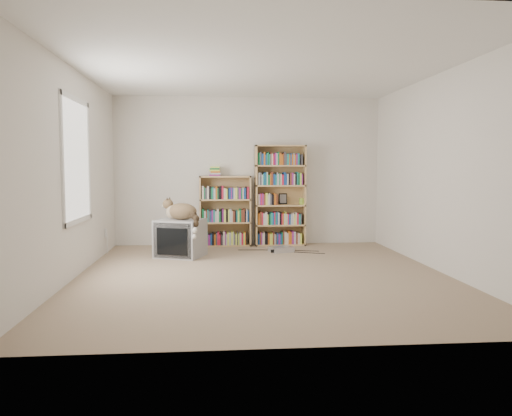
{
  "coord_description": "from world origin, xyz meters",
  "views": [
    {
      "loc": [
        -0.59,
        -6.0,
        1.31
      ],
      "look_at": [
        0.0,
        1.0,
        0.74
      ],
      "focal_mm": 35.0,
      "sensor_mm": 36.0,
      "label": 1
    }
  ],
  "objects": [
    {
      "name": "floor_cables",
      "position": [
        0.3,
        1.6,
        0.0
      ],
      "size": [
        1.2,
        0.7,
        0.01
      ],
      "primitive_type": null,
      "color": "black",
      "rests_on": "floor"
    },
    {
      "name": "bookcase_tall",
      "position": [
        0.53,
        2.36,
        0.81
      ],
      "size": [
        0.84,
        0.3,
        1.69
      ],
      "color": "tan",
      "rests_on": "floor"
    },
    {
      "name": "cat",
      "position": [
        -1.03,
        1.29,
        0.64
      ],
      "size": [
        0.62,
        0.64,
        0.54
      ],
      "rotation": [
        0.0,
        0.0,
        -0.32
      ],
      "color": "#352416",
      "rests_on": "crt_tv"
    },
    {
      "name": "ceiling",
      "position": [
        0.0,
        0.0,
        2.5
      ],
      "size": [
        4.5,
        5.0,
        0.02
      ],
      "primitive_type": "cube",
      "color": "white",
      "rests_on": "wall_back"
    },
    {
      "name": "framed_print",
      "position": [
        0.59,
        2.44,
        0.78
      ],
      "size": [
        0.14,
        0.05,
        0.18
      ],
      "primitive_type": "cube",
      "rotation": [
        -0.17,
        0.0,
        0.0
      ],
      "color": "black",
      "rests_on": "bookcase_tall"
    },
    {
      "name": "bookcase_short",
      "position": [
        -0.4,
        2.36,
        0.54
      ],
      "size": [
        0.85,
        0.3,
        1.18
      ],
      "color": "tan",
      "rests_on": "floor"
    },
    {
      "name": "window",
      "position": [
        -2.24,
        0.2,
        1.4
      ],
      "size": [
        0.02,
        1.22,
        1.52
      ],
      "primitive_type": "cube",
      "color": "white",
      "rests_on": "wall_left"
    },
    {
      "name": "floor",
      "position": [
        0.0,
        0.0,
        0.0
      ],
      "size": [
        4.5,
        5.0,
        0.01
      ],
      "primitive_type": "cube",
      "color": "tan",
      "rests_on": "ground"
    },
    {
      "name": "wall_back",
      "position": [
        0.0,
        2.5,
        1.25
      ],
      "size": [
        4.5,
        0.02,
        2.5
      ],
      "primitive_type": "cube",
      "color": "silver",
      "rests_on": "floor"
    },
    {
      "name": "book_stack",
      "position": [
        -0.57,
        2.38,
        1.25
      ],
      "size": [
        0.19,
        0.24,
        0.16
      ],
      "primitive_type": "cube",
      "color": "red",
      "rests_on": "bookcase_short"
    },
    {
      "name": "crt_tv",
      "position": [
        -1.08,
        1.37,
        0.27
      ],
      "size": [
        0.8,
        0.76,
        0.55
      ],
      "rotation": [
        0.0,
        0.0,
        -0.36
      ],
      "color": "#A1A0A3",
      "rests_on": "floor"
    },
    {
      "name": "wall_left",
      "position": [
        -2.25,
        0.0,
        1.25
      ],
      "size": [
        0.02,
        5.0,
        2.5
      ],
      "primitive_type": "cube",
      "color": "silver",
      "rests_on": "floor"
    },
    {
      "name": "wall_outlet",
      "position": [
        -2.24,
        1.71,
        0.32
      ],
      "size": [
        0.01,
        0.08,
        0.13
      ],
      "primitive_type": "cube",
      "color": "silver",
      "rests_on": "wall_left"
    },
    {
      "name": "green_mug",
      "position": [
        0.9,
        2.34,
        0.74
      ],
      "size": [
        0.1,
        0.1,
        0.11
      ],
      "primitive_type": "cylinder",
      "color": "#88B433",
      "rests_on": "bookcase_tall"
    },
    {
      "name": "dvd_player",
      "position": [
        0.45,
        1.65,
        0.04
      ],
      "size": [
        0.41,
        0.35,
        0.08
      ],
      "primitive_type": "cube",
      "rotation": [
        0.0,
        0.0,
        0.34
      ],
      "color": "#B8B8BD",
      "rests_on": "floor"
    },
    {
      "name": "wall_right",
      "position": [
        2.25,
        0.0,
        1.25
      ],
      "size": [
        0.02,
        5.0,
        2.5
      ],
      "primitive_type": "cube",
      "color": "silver",
      "rests_on": "floor"
    },
    {
      "name": "wall_front",
      "position": [
        0.0,
        -2.5,
        1.25
      ],
      "size": [
        4.5,
        0.02,
        2.5
      ],
      "primitive_type": "cube",
      "color": "silver",
      "rests_on": "floor"
    }
  ]
}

